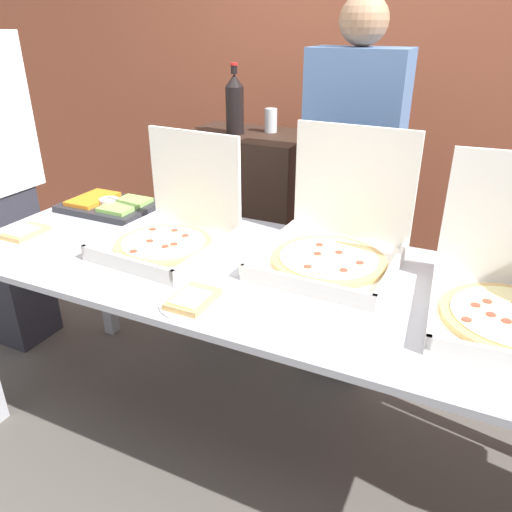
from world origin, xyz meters
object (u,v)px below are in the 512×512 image
object	(u,v)px
paper_plate_front_center	(193,300)
soda_can_silver	(271,120)
pizza_box_far_right	(335,240)
person_guest_plaid	(349,201)
soda_bottle	(235,104)
pizza_box_far_left	(172,228)
paper_plate_front_right	(25,233)
veggie_tray	(109,205)

from	to	relation	value
paper_plate_front_center	soda_can_silver	distance (m)	1.39
pizza_box_far_right	person_guest_plaid	distance (m)	0.46
soda_bottle	person_guest_plaid	world-z (taller)	person_guest_plaid
paper_plate_front_center	soda_can_silver	world-z (taller)	soda_can_silver
pizza_box_far_left	soda_bottle	xyz separation A→B (m)	(-0.16, 0.86, 0.35)
paper_plate_front_right	paper_plate_front_center	bearing A→B (deg)	-10.18
pizza_box_far_left	soda_can_silver	world-z (taller)	pizza_box_far_left
pizza_box_far_right	soda_can_silver	bearing A→B (deg)	128.77
paper_plate_front_center	soda_bottle	distance (m)	1.35
paper_plate_front_center	person_guest_plaid	world-z (taller)	person_guest_plaid
soda_can_silver	person_guest_plaid	bearing A→B (deg)	-33.55
pizza_box_far_right	paper_plate_front_right	xyz separation A→B (m)	(-1.23, -0.33, -0.07)
pizza_box_far_right	paper_plate_front_right	bearing A→B (deg)	-163.66
veggie_tray	soda_can_silver	world-z (taller)	soda_can_silver
paper_plate_front_center	veggie_tray	distance (m)	1.00
soda_can_silver	paper_plate_front_center	bearing A→B (deg)	-76.31
soda_can_silver	person_guest_plaid	world-z (taller)	person_guest_plaid
paper_plate_front_right	soda_can_silver	distance (m)	1.34
pizza_box_far_left	pizza_box_far_right	world-z (taller)	pizza_box_far_right
soda_can_silver	paper_plate_front_right	bearing A→B (deg)	-117.65
veggie_tray	person_guest_plaid	distance (m)	1.12
paper_plate_front_center	soda_can_silver	xyz separation A→B (m)	(-0.32, 1.31, 0.32)
veggie_tray	soda_bottle	world-z (taller)	soda_bottle
pizza_box_far_right	veggie_tray	xyz separation A→B (m)	(-1.13, 0.08, -0.06)
pizza_box_far_left	veggie_tray	size ratio (longest dim) A/B	1.09
pizza_box_far_left	soda_can_silver	size ratio (longest dim) A/B	3.81
pizza_box_far_left	pizza_box_far_right	distance (m)	0.63
paper_plate_front_right	veggie_tray	bearing A→B (deg)	75.91
person_guest_plaid	pizza_box_far_left	bearing A→B (deg)	48.50
pizza_box_far_right	soda_bottle	size ratio (longest dim) A/B	1.43
paper_plate_front_right	soda_can_silver	xyz separation A→B (m)	(0.60, 1.15, 0.32)
pizza_box_far_right	paper_plate_front_center	bearing A→B (deg)	-120.47
veggie_tray	paper_plate_front_center	bearing A→B (deg)	-34.72
paper_plate_front_center	soda_bottle	size ratio (longest dim) A/B	0.63
pizza_box_far_left	person_guest_plaid	bearing A→B (deg)	52.46
paper_plate_front_right	person_guest_plaid	xyz separation A→B (m)	(1.15, 0.78, 0.07)
pizza_box_far_left	veggie_tray	world-z (taller)	pizza_box_far_left
pizza_box_far_right	soda_can_silver	xyz separation A→B (m)	(-0.63, 0.82, 0.25)
pizza_box_far_right	soda_can_silver	world-z (taller)	pizza_box_far_right
paper_plate_front_right	veggie_tray	size ratio (longest dim) A/B	0.55
pizza_box_far_left	soda_bottle	bearing A→B (deg)	104.82
pizza_box_far_right	soda_can_silver	size ratio (longest dim) A/B	4.03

